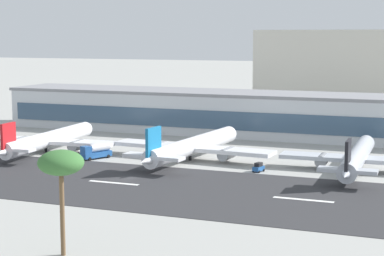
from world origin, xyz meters
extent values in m
plane|color=#9E9E99|center=(0.00, 0.00, 0.00)|extent=(1400.00, 1400.00, 0.00)
cube|color=#2D2D30|center=(0.00, -5.14, 0.04)|extent=(800.00, 41.58, 0.08)
cube|color=white|center=(-0.58, -5.14, 0.09)|extent=(12.00, 1.20, 0.01)
cube|color=white|center=(41.22, -5.14, 0.09)|extent=(12.00, 1.20, 0.01)
cube|color=silver|center=(4.37, 76.00, 6.41)|extent=(164.26, 23.40, 12.81)
cube|color=#38516B|center=(4.37, 64.15, 5.77)|extent=(159.33, 0.30, 5.77)
cube|color=gray|center=(4.37, 76.00, 13.31)|extent=(165.90, 23.64, 1.00)
cube|color=beige|center=(29.98, 170.52, 17.25)|extent=(90.07, 36.02, 34.50)
cylinder|color=white|center=(-36.64, 25.10, 3.39)|extent=(6.89, 43.88, 4.37)
sphere|color=white|center=(-37.90, 46.92, 3.39)|extent=(4.15, 4.15, 4.15)
cone|color=white|center=(-35.37, 3.28, 3.39)|extent=(4.38, 8.08, 3.93)
cube|color=white|center=(-36.59, 24.23, 2.95)|extent=(39.88, 8.83, 0.96)
cylinder|color=gray|center=(-27.70, 24.74, 2.19)|extent=(3.19, 6.27, 2.84)
cylinder|color=gray|center=(-45.47, 23.71, 2.19)|extent=(3.19, 6.27, 2.84)
cube|color=white|center=(-35.48, 5.03, 3.82)|extent=(13.64, 4.38, 0.77)
cube|color=red|center=(-35.48, 5.03, 6.88)|extent=(1.04, 5.93, 6.99)
cylinder|color=black|center=(-36.51, 22.92, 0.60)|extent=(0.79, 0.79, 1.20)
cylinder|color=silver|center=(5.21, 28.49, 3.56)|extent=(8.81, 46.17, 4.59)
sphere|color=silver|center=(7.32, 51.36, 3.56)|extent=(4.36, 4.36, 4.36)
cone|color=silver|center=(3.09, 5.61, 3.56)|extent=(4.88, 8.61, 4.13)
cube|color=silver|center=(5.12, 27.57, 3.10)|extent=(44.48, 10.92, 1.01)
cylinder|color=gray|center=(14.99, 26.66, 2.30)|extent=(3.57, 6.68, 2.99)
cylinder|color=gray|center=(-4.74, 28.48, 2.30)|extent=(3.57, 6.68, 2.99)
cube|color=silver|center=(3.26, 7.44, 4.02)|extent=(15.25, 5.15, 0.81)
cube|color=#1975B2|center=(3.26, 7.44, 7.24)|extent=(1.30, 6.24, 7.35)
cylinder|color=black|center=(5.00, 26.20, 0.63)|extent=(0.83, 0.83, 1.26)
cylinder|color=silver|center=(47.07, 28.52, 3.35)|extent=(5.50, 43.37, 4.33)
sphere|color=silver|center=(46.49, 50.15, 3.35)|extent=(4.11, 4.11, 4.11)
cone|color=silver|center=(47.66, 6.89, 3.35)|extent=(4.10, 7.89, 3.89)
cube|color=silver|center=(47.10, 27.65, 2.92)|extent=(36.65, 7.48, 0.95)
cylinder|color=gray|center=(38.89, 27.43, 2.16)|extent=(2.98, 6.13, 2.81)
cube|color=silver|center=(47.61, 8.62, 3.79)|extent=(12.50, 3.90, 0.76)
cube|color=black|center=(47.61, 8.62, 6.81)|extent=(0.85, 5.86, 6.92)
cylinder|color=black|center=(47.13, 26.36, 0.59)|extent=(0.78, 0.78, 1.19)
cube|color=#23569E|center=(25.51, 18.35, 0.80)|extent=(2.30, 3.49, 1.00)
cube|color=black|center=(25.51, 18.35, 1.75)|extent=(1.69, 2.17, 0.90)
cylinder|color=black|center=(24.47, 17.45, 0.30)|extent=(0.41, 0.65, 0.60)
cylinder|color=black|center=(26.03, 17.07, 0.30)|extent=(0.41, 0.65, 0.60)
cylinder|color=black|center=(25.00, 19.62, 0.30)|extent=(0.41, 0.65, 0.60)
cylinder|color=black|center=(26.55, 19.25, 0.30)|extent=(0.41, 0.65, 0.60)
cube|color=#23569E|center=(-18.70, 19.37, 1.15)|extent=(5.93, 8.81, 1.40)
cylinder|color=silver|center=(-18.28, 20.30, 2.90)|extent=(4.33, 6.13, 2.10)
cube|color=#23569E|center=(-20.06, 16.44, 2.75)|extent=(3.03, 2.86, 1.80)
cylinder|color=black|center=(-21.13, 17.22, 0.45)|extent=(0.63, 0.93, 0.90)
cylinder|color=black|center=(-18.77, 16.13, 0.45)|extent=(0.63, 0.93, 0.90)
cylinder|color=black|center=(-18.63, 22.62, 0.45)|extent=(0.63, 0.93, 0.90)
cylinder|color=black|center=(-16.27, 21.53, 0.45)|extent=(0.63, 0.93, 0.90)
cylinder|color=brown|center=(15.42, -51.02, 6.90)|extent=(0.69, 0.69, 13.81)
ellipsoid|color=#386B33|center=(15.42, -51.02, 13.81)|extent=(6.69, 6.69, 3.68)
camera|label=1|loc=(67.50, -132.57, 31.89)|focal=62.80mm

